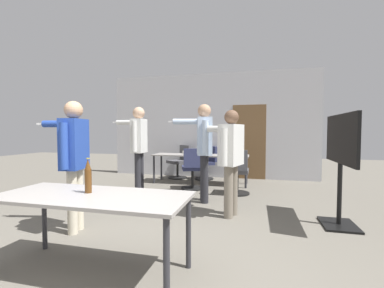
{
  "coord_description": "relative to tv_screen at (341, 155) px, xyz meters",
  "views": [
    {
      "loc": [
        1.28,
        -1.5,
        1.3
      ],
      "look_at": [
        0.24,
        2.67,
        1.1
      ],
      "focal_mm": 24.0,
      "sensor_mm": 36.0,
      "label": 1
    }
  ],
  "objects": [
    {
      "name": "conference_table_near",
      "position": [
        -2.58,
        -1.87,
        -0.32
      ],
      "size": [
        1.78,
        0.74,
        0.73
      ],
      "color": "gray",
      "rests_on": "ground_plane"
    },
    {
      "name": "person_far_watching",
      "position": [
        -2.07,
        0.77,
        0.11
      ],
      "size": [
        0.93,
        0.67,
        1.81
      ],
      "rotation": [
        0.0,
        0.0,
        1.83
      ],
      "color": "#28282D",
      "rests_on": "ground_plane"
    },
    {
      "name": "person_near_casual",
      "position": [
        -3.42,
        -1.05,
        0.06
      ],
      "size": [
        0.84,
        0.57,
        1.7
      ],
      "rotation": [
        0.0,
        0.0,
        1.77
      ],
      "color": "beige",
      "rests_on": "ground_plane"
    },
    {
      "name": "office_chair_near_pushed",
      "position": [
        -1.5,
        1.45,
        -0.53
      ],
      "size": [
        0.52,
        0.55,
        0.94
      ],
      "rotation": [
        0.0,
        0.0,
        6.28
      ],
      "color": "black",
      "rests_on": "ground_plane"
    },
    {
      "name": "drink_cup",
      "position": [
        -2.91,
        2.4,
        -0.2
      ],
      "size": [
        0.09,
        0.09,
        0.09
      ],
      "color": "silver",
      "rests_on": "conference_table_far"
    },
    {
      "name": "office_chair_side_rolled",
      "position": [
        -3.22,
        3.03,
        -0.55
      ],
      "size": [
        0.67,
        0.69,
        0.92
      ],
      "rotation": [
        0.0,
        0.0,
        2.47
      ],
      "color": "black",
      "rests_on": "ground_plane"
    },
    {
      "name": "back_wall",
      "position": [
        -2.39,
        3.43,
        0.49
      ],
      "size": [
        5.92,
        0.12,
        2.97
      ],
      "color": "#BCBCC1",
      "rests_on": "ground_plane"
    },
    {
      "name": "person_left_plaid",
      "position": [
        -1.51,
        0.06,
        -0.0
      ],
      "size": [
        0.71,
        0.8,
        1.64
      ],
      "rotation": [
        0.0,
        0.0,
        1.27
      ],
      "color": "slate",
      "rests_on": "ground_plane"
    },
    {
      "name": "office_chair_mid_tucked",
      "position": [
        -2.5,
        1.68,
        -0.54
      ],
      "size": [
        0.6,
        0.64,
        0.94
      ],
      "rotation": [
        0.0,
        0.0,
        0.35
      ],
      "color": "black",
      "rests_on": "ground_plane"
    },
    {
      "name": "tv_screen",
      "position": [
        0.0,
        0.0,
        0.0
      ],
      "size": [
        0.44,
        1.27,
        1.55
      ],
      "rotation": [
        0.0,
        0.0,
        -1.57
      ],
      "color": "black",
      "rests_on": "ground_plane"
    },
    {
      "name": "conference_table_far",
      "position": [
        -2.49,
        2.39,
        -0.31
      ],
      "size": [
        2.4,
        0.64,
        0.73
      ],
      "color": "gray",
      "rests_on": "ground_plane"
    },
    {
      "name": "beer_bottle",
      "position": [
        -2.65,
        -1.81,
        -0.09
      ],
      "size": [
        0.06,
        0.06,
        0.33
      ],
      "color": "#563314",
      "rests_on": "conference_table_near"
    },
    {
      "name": "person_right_polo",
      "position": [
        -3.48,
        0.96,
        0.13
      ],
      "size": [
        0.84,
        0.6,
        1.81
      ],
      "rotation": [
        0.0,
        0.0,
        1.66
      ],
      "color": "#28282D",
      "rests_on": "ground_plane"
    },
    {
      "name": "office_chair_far_right",
      "position": [
        -2.44,
        3.04,
        -0.56
      ],
      "size": [
        0.68,
        0.66,
        0.91
      ],
      "rotation": [
        0.0,
        0.0,
        2.16
      ],
      "color": "black",
      "rests_on": "ground_plane"
    }
  ]
}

